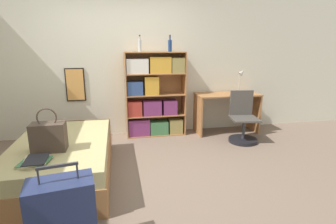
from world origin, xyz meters
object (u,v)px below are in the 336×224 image
book_stack_on_bed (35,161)px  suitcase (63,221)px  bed (63,159)px  desk_lamp (241,76)px  bottle_green (140,45)px  bottle_brown (170,45)px  desk_chair (243,126)px  bookcase (153,97)px  desk (227,106)px  handbag (49,136)px

book_stack_on_bed → suitcase: bearing=-63.3°
bed → desk_lamp: 3.43m
bottle_green → desk_lamp: (1.91, -0.01, -0.57)m
book_stack_on_bed → bottle_brown: size_ratio=1.20×
bed → book_stack_on_bed: 0.69m
desk_chair → suitcase: bearing=-139.6°
bed → bookcase: 2.02m
book_stack_on_bed → desk: (2.87, 1.96, 0.01)m
handbag → suitcase: (0.32, -1.09, -0.32)m
book_stack_on_bed → bottle_green: bearing=58.3°
handbag → suitcase: size_ratio=0.61×
bottle_brown → desk: (1.09, -0.09, -1.12)m
bottle_brown → desk: bearing=-4.5°
desk → desk_lamp: 0.62m
handbag → suitcase: handbag is taller
desk → desk_chair: bearing=-81.4°
suitcase → desk_lamp: 3.99m
suitcase → bookcase: bearing=69.0°
suitcase → bottle_green: bottle_green is taller
bed → desk_lamp: bearing=24.6°
desk_lamp → desk_chair: desk_lamp is taller
bed → desk_chair: size_ratio=2.16×
suitcase → bottle_brown: (1.39, 2.81, 1.31)m
bottle_green → bottle_brown: bearing=2.4°
handbag → bottle_brown: size_ratio=1.70×
bed → bottle_brown: size_ratio=6.59×
suitcase → desk_lamp: size_ratio=1.72×
bottle_brown → desk_lamp: 1.49m
bed → handbag: handbag is taller
desk → bottle_brown: bearing=175.5°
bed → suitcase: size_ratio=2.37×
bed → desk: bearing=25.9°
desk → desk_lamp: desk_lamp is taller
desk → desk_chair: size_ratio=1.35×
bookcase → desk_chair: bookcase is taller
bookcase → handbag: bearing=-129.0°
bookcase → desk_lamp: bookcase is taller
bottle_green → suitcase: bearing=-107.2°
bottle_brown → bookcase: bearing=177.2°
bed → handbag: size_ratio=3.87×
book_stack_on_bed → bottle_brown: (1.78, 2.04, 1.12)m
book_stack_on_bed → desk_lamp: (3.16, 2.01, 0.55)m
book_stack_on_bed → bottle_green: size_ratio=1.23×
suitcase → desk_lamp: (2.77, 2.77, 0.73)m
bookcase → bottle_brown: bottle_brown is taller
handbag → bookcase: 2.23m
bed → desk_chair: 2.94m
bottle_green → bottle_brown: bottle_brown is taller
handbag → desk_lamp: 3.54m
desk_chair → desk: bearing=98.6°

